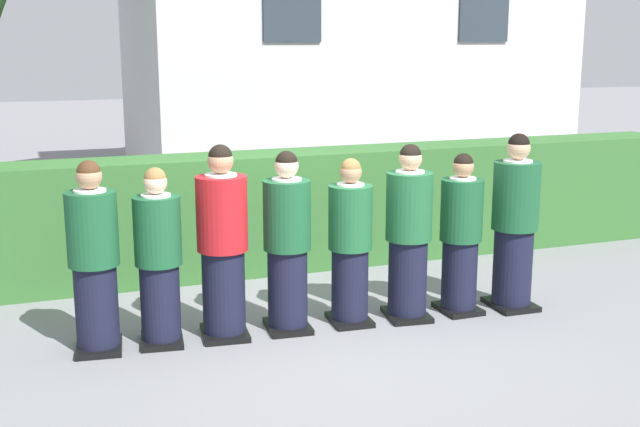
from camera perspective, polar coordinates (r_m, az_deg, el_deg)
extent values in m
plane|color=slate|center=(7.41, 0.00, -7.97)|extent=(60.00, 60.00, 0.00)
cylinder|color=black|center=(7.00, -15.46, -6.43)|extent=(0.35, 0.35, 0.74)
cube|color=black|center=(7.12, -15.30, -9.06)|extent=(0.43, 0.50, 0.05)
cylinder|color=#19512D|center=(6.82, -15.78, -1.04)|extent=(0.42, 0.42, 0.61)
cylinder|color=white|center=(6.76, -15.93, 1.52)|extent=(0.26, 0.26, 0.03)
cube|color=gold|center=(6.99, -15.77, 0.30)|extent=(0.04, 0.02, 0.27)
sphere|color=tan|center=(6.74, -15.99, 2.52)|extent=(0.21, 0.21, 0.21)
sphere|color=#472D19|center=(6.74, -16.01, 2.83)|extent=(0.19, 0.19, 0.19)
cylinder|color=black|center=(7.04, -11.19, -6.27)|extent=(0.34, 0.34, 0.70)
cube|color=black|center=(7.15, -11.08, -8.74)|extent=(0.41, 0.48, 0.05)
cylinder|color=#19512D|center=(6.87, -11.40, -1.19)|extent=(0.40, 0.40, 0.58)
cylinder|color=white|center=(6.81, -11.51, 1.22)|extent=(0.25, 0.25, 0.03)
cube|color=navy|center=(7.03, -11.49, 0.07)|extent=(0.04, 0.02, 0.25)
sphere|color=beige|center=(6.79, -11.55, 2.16)|extent=(0.20, 0.20, 0.20)
sphere|color=olive|center=(6.78, -11.56, 2.45)|extent=(0.18, 0.18, 0.18)
cube|color=white|center=(7.14, -11.43, -1.41)|extent=(0.15, 0.03, 0.20)
cylinder|color=black|center=(7.11, -6.79, -5.60)|extent=(0.37, 0.37, 0.78)
cube|color=black|center=(7.23, -6.72, -8.35)|extent=(0.44, 0.52, 0.05)
cylinder|color=#AD191E|center=(6.93, -6.94, 0.01)|extent=(0.44, 0.44, 0.64)
cylinder|color=white|center=(6.87, -7.01, 2.67)|extent=(0.27, 0.27, 0.03)
cube|color=gold|center=(7.11, -7.19, 1.36)|extent=(0.04, 0.02, 0.28)
sphere|color=tan|center=(6.85, -7.04, 3.70)|extent=(0.22, 0.22, 0.22)
sphere|color=black|center=(6.84, -7.04, 4.02)|extent=(0.20, 0.20, 0.20)
cube|color=white|center=(7.22, -7.21, -0.29)|extent=(0.15, 0.02, 0.20)
cylinder|color=black|center=(7.23, -2.30, -5.36)|extent=(0.36, 0.36, 0.74)
cube|color=black|center=(7.35, -2.28, -7.94)|extent=(0.41, 0.49, 0.05)
cylinder|color=#19512D|center=(7.06, -2.35, -0.11)|extent=(0.42, 0.42, 0.61)
cylinder|color=white|center=(7.00, -2.37, 2.39)|extent=(0.26, 0.26, 0.03)
cube|color=navy|center=(7.23, -2.72, 1.17)|extent=(0.04, 0.02, 0.27)
sphere|color=beige|center=(6.98, -2.38, 3.36)|extent=(0.21, 0.21, 0.21)
sphere|color=black|center=(6.98, -2.38, 3.66)|extent=(0.19, 0.19, 0.19)
cylinder|color=black|center=(7.40, 2.12, -5.12)|extent=(0.34, 0.34, 0.70)
cube|color=black|center=(7.51, 2.10, -7.49)|extent=(0.38, 0.46, 0.05)
cylinder|color=#1E5B33|center=(7.24, 2.16, -0.27)|extent=(0.40, 0.40, 0.58)
cylinder|color=white|center=(7.18, 2.18, 2.02)|extent=(0.25, 0.25, 0.03)
cube|color=gold|center=(7.39, 1.69, 0.90)|extent=(0.04, 0.01, 0.25)
sphere|color=tan|center=(7.16, 2.18, 2.92)|extent=(0.20, 0.20, 0.20)
sphere|color=olive|center=(7.16, 2.18, 3.19)|extent=(0.18, 0.18, 0.18)
cylinder|color=black|center=(7.57, 6.19, -4.59)|extent=(0.36, 0.36, 0.75)
cube|color=black|center=(7.68, 6.13, -7.10)|extent=(0.43, 0.51, 0.05)
cylinder|color=#1E5B33|center=(7.40, 6.31, 0.50)|extent=(0.42, 0.42, 0.62)
cylinder|color=white|center=(7.35, 6.37, 2.92)|extent=(0.26, 0.26, 0.03)
cube|color=gold|center=(7.57, 5.83, 1.73)|extent=(0.04, 0.02, 0.27)
sphere|color=tan|center=(7.33, 6.39, 3.85)|extent=(0.21, 0.21, 0.21)
sphere|color=black|center=(7.32, 6.40, 4.14)|extent=(0.20, 0.20, 0.20)
cylinder|color=black|center=(7.81, 9.79, -4.36)|extent=(0.34, 0.34, 0.70)
cube|color=black|center=(7.91, 9.70, -6.62)|extent=(0.35, 0.44, 0.05)
cylinder|color=#19512D|center=(7.66, 9.96, 0.24)|extent=(0.40, 0.40, 0.58)
cylinder|color=white|center=(7.60, 10.04, 2.42)|extent=(0.25, 0.25, 0.03)
cube|color=navy|center=(7.80, 9.29, 1.34)|extent=(0.04, 0.01, 0.25)
sphere|color=tan|center=(7.59, 10.07, 3.26)|extent=(0.20, 0.20, 0.20)
sphere|color=black|center=(7.58, 10.08, 3.52)|extent=(0.18, 0.18, 0.18)
cylinder|color=black|center=(8.03, 13.41, -3.77)|extent=(0.37, 0.37, 0.78)
cube|color=black|center=(8.14, 13.29, -6.25)|extent=(0.41, 0.50, 0.05)
cylinder|color=#19512D|center=(7.87, 13.67, 1.22)|extent=(0.44, 0.44, 0.64)
cylinder|color=white|center=(7.82, 13.79, 3.58)|extent=(0.27, 0.27, 0.03)
cube|color=#236038|center=(8.02, 12.92, 2.40)|extent=(0.04, 0.01, 0.28)
sphere|color=tan|center=(7.80, 13.83, 4.49)|extent=(0.22, 0.22, 0.22)
sphere|color=black|center=(7.79, 13.85, 4.77)|extent=(0.20, 0.20, 0.20)
cube|color=white|center=(8.12, 12.58, 0.91)|extent=(0.15, 0.01, 0.20)
cube|color=#33662D|center=(9.05, -4.43, 0.07)|extent=(10.89, 0.70, 1.32)
cube|color=silver|center=(14.88, 1.45, 11.87)|extent=(7.27, 4.27, 4.95)
cube|color=#2D3842|center=(12.30, -1.97, 14.57)|extent=(0.90, 0.04, 1.10)
cube|color=#2D3842|center=(13.70, 11.52, 14.10)|extent=(0.90, 0.04, 1.10)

